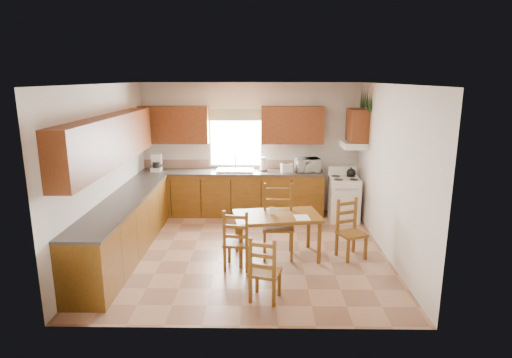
{
  "coord_description": "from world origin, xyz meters",
  "views": [
    {
      "loc": [
        0.25,
        -6.61,
        2.8
      ],
      "look_at": [
        0.15,
        0.3,
        1.15
      ],
      "focal_mm": 30.0,
      "sensor_mm": 36.0,
      "label": 1
    }
  ],
  "objects_px": {
    "microwave": "(307,165)",
    "dining_table": "(277,236)",
    "chair_near_right": "(265,268)",
    "chair_far_right": "(352,230)",
    "stove": "(344,200)",
    "chair_near_left": "(238,239)",
    "chair_far_left": "(278,222)"
  },
  "relations": [
    {
      "from": "chair_near_right",
      "to": "chair_far_right",
      "type": "height_order",
      "value": "chair_far_right"
    },
    {
      "from": "dining_table",
      "to": "chair_far_right",
      "type": "relative_size",
      "value": 1.43
    },
    {
      "from": "chair_near_right",
      "to": "dining_table",
      "type": "bearing_deg",
      "value": -81.98
    },
    {
      "from": "microwave",
      "to": "dining_table",
      "type": "bearing_deg",
      "value": -117.99
    },
    {
      "from": "chair_near_right",
      "to": "microwave",
      "type": "bearing_deg",
      "value": -87.92
    },
    {
      "from": "chair_near_left",
      "to": "chair_far_left",
      "type": "distance_m",
      "value": 0.76
    },
    {
      "from": "stove",
      "to": "microwave",
      "type": "xyz_separation_m",
      "value": [
        -0.7,
        0.35,
        0.63
      ]
    },
    {
      "from": "microwave",
      "to": "chair_near_left",
      "type": "xyz_separation_m",
      "value": [
        -1.29,
        -2.6,
        -0.59
      ]
    },
    {
      "from": "microwave",
      "to": "stove",
      "type": "bearing_deg",
      "value": -37.32
    },
    {
      "from": "chair_near_left",
      "to": "stove",
      "type": "bearing_deg",
      "value": -123.5
    },
    {
      "from": "dining_table",
      "to": "chair_near_left",
      "type": "bearing_deg",
      "value": -155.28
    },
    {
      "from": "chair_near_right",
      "to": "chair_far_right",
      "type": "xyz_separation_m",
      "value": [
        1.37,
        1.33,
        0.03
      ]
    },
    {
      "from": "dining_table",
      "to": "chair_near_left",
      "type": "height_order",
      "value": "chair_near_left"
    },
    {
      "from": "dining_table",
      "to": "chair_near_left",
      "type": "distance_m",
      "value": 0.72
    },
    {
      "from": "chair_far_left",
      "to": "chair_near_right",
      "type": "bearing_deg",
      "value": -97.68
    },
    {
      "from": "stove",
      "to": "microwave",
      "type": "bearing_deg",
      "value": 153.92
    },
    {
      "from": "stove",
      "to": "chair_near_right",
      "type": "xyz_separation_m",
      "value": [
        -1.58,
        -3.18,
        0.01
      ]
    },
    {
      "from": "chair_near_left",
      "to": "chair_far_left",
      "type": "height_order",
      "value": "chair_far_left"
    },
    {
      "from": "chair_near_right",
      "to": "chair_far_left",
      "type": "bearing_deg",
      "value": -82.65
    },
    {
      "from": "stove",
      "to": "chair_near_left",
      "type": "relative_size",
      "value": 0.92
    },
    {
      "from": "stove",
      "to": "chair_near_left",
      "type": "xyz_separation_m",
      "value": [
        -1.99,
        -2.24,
        0.04
      ]
    },
    {
      "from": "microwave",
      "to": "chair_near_right",
      "type": "xyz_separation_m",
      "value": [
        -0.88,
        -3.54,
        -0.62
      ]
    },
    {
      "from": "chair_far_right",
      "to": "dining_table",
      "type": "bearing_deg",
      "value": 155.91
    },
    {
      "from": "chair_near_left",
      "to": "chair_far_right",
      "type": "xyz_separation_m",
      "value": [
        1.77,
        0.39,
        0.0
      ]
    },
    {
      "from": "dining_table",
      "to": "chair_far_right",
      "type": "distance_m",
      "value": 1.18
    },
    {
      "from": "chair_far_left",
      "to": "chair_far_right",
      "type": "distance_m",
      "value": 1.16
    },
    {
      "from": "microwave",
      "to": "dining_table",
      "type": "xyz_separation_m",
      "value": [
        -0.69,
        -2.2,
        -0.7
      ]
    },
    {
      "from": "chair_far_left",
      "to": "microwave",
      "type": "bearing_deg",
      "value": 73.83
    },
    {
      "from": "microwave",
      "to": "chair_far_right",
      "type": "bearing_deg",
      "value": -88.06
    },
    {
      "from": "chair_far_left",
      "to": "stove",
      "type": "bearing_deg",
      "value": 53.88
    },
    {
      "from": "chair_near_right",
      "to": "chair_far_left",
      "type": "relative_size",
      "value": 0.76
    },
    {
      "from": "chair_near_right",
      "to": "chair_far_left",
      "type": "height_order",
      "value": "chair_far_left"
    }
  ]
}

